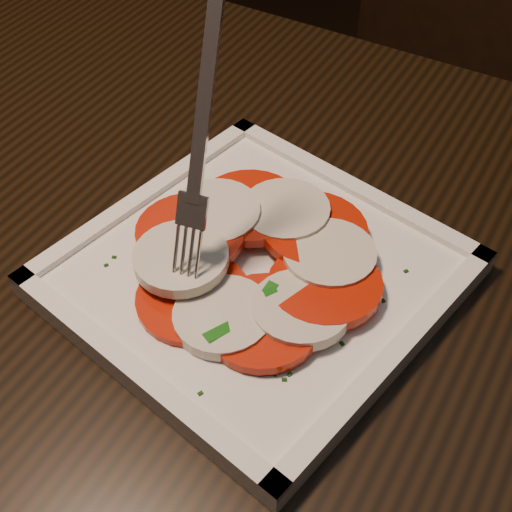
{
  "coord_description": "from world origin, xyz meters",
  "views": [
    {
      "loc": [
        0.26,
        -0.56,
        1.17
      ],
      "look_at": [
        0.05,
        -0.25,
        0.78
      ],
      "focal_mm": 50.0,
      "sensor_mm": 36.0,
      "label": 1
    }
  ],
  "objects_px": {
    "fork": "(207,130)",
    "table": "(184,341)",
    "plate": "(256,276)",
    "chair": "(420,83)"
  },
  "relations": [
    {
      "from": "table",
      "to": "fork",
      "type": "bearing_deg",
      "value": 49.52
    },
    {
      "from": "table",
      "to": "plate",
      "type": "height_order",
      "value": "plate"
    },
    {
      "from": "plate",
      "to": "chair",
      "type": "bearing_deg",
      "value": 101.26
    },
    {
      "from": "table",
      "to": "chair",
      "type": "height_order",
      "value": "chair"
    },
    {
      "from": "chair",
      "to": "fork",
      "type": "relative_size",
      "value": 5.1
    },
    {
      "from": "chair",
      "to": "plate",
      "type": "bearing_deg",
      "value": -64.46
    },
    {
      "from": "plate",
      "to": "fork",
      "type": "height_order",
      "value": "fork"
    },
    {
      "from": "fork",
      "to": "table",
      "type": "bearing_deg",
      "value": -144.89
    },
    {
      "from": "table",
      "to": "plate",
      "type": "xyz_separation_m",
      "value": [
        0.06,
        0.02,
        0.11
      ]
    },
    {
      "from": "plate",
      "to": "fork",
      "type": "xyz_separation_m",
      "value": [
        -0.04,
        0.0,
        0.12
      ]
    }
  ]
}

